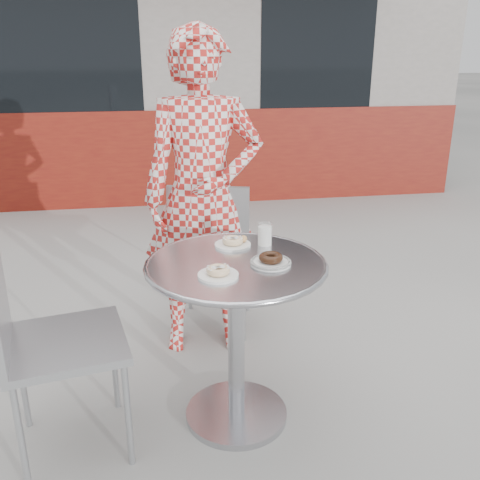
{
  "coord_description": "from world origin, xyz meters",
  "views": [
    {
      "loc": [
        -0.33,
        -2.03,
        1.63
      ],
      "look_at": [
        0.02,
        0.08,
        0.85
      ],
      "focal_mm": 40.0,
      "sensor_mm": 36.0,
      "label": 1
    }
  ],
  "objects": [
    {
      "name": "ground",
      "position": [
        0.0,
        0.0,
        0.0
      ],
      "size": [
        60.0,
        60.0,
        0.0
      ],
      "primitive_type": "plane",
      "color": "#A3A09B",
      "rests_on": "ground"
    },
    {
      "name": "storefront",
      "position": [
        -0.0,
        5.56,
        1.49
      ],
      "size": [
        6.02,
        4.55,
        3.0
      ],
      "color": "gray",
      "rests_on": "ground"
    },
    {
      "name": "bistro_table",
      "position": [
        -0.01,
        0.0,
        0.59
      ],
      "size": [
        0.77,
        0.77,
        0.78
      ],
      "rotation": [
        0.0,
        0.0,
        0.26
      ],
      "color": "silver",
      "rests_on": "ground"
    },
    {
      "name": "chair_far",
      "position": [
        -0.01,
        0.88,
        0.29
      ],
      "size": [
        0.53,
        0.54,
        0.93
      ],
      "rotation": [
        0.0,
        0.0,
        2.9
      ],
      "color": "#A7AAAF",
      "rests_on": "ground"
    },
    {
      "name": "chair_left",
      "position": [
        -0.73,
        -0.07,
        0.3
      ],
      "size": [
        0.55,
        0.55,
        0.98
      ],
      "rotation": [
        0.0,
        0.0,
        1.77
      ],
      "color": "#A7AAAF",
      "rests_on": "ground"
    },
    {
      "name": "seated_person",
      "position": [
        -0.08,
        0.7,
        0.87
      ],
      "size": [
        0.65,
        0.45,
        1.74
      ],
      "primitive_type": "imported",
      "rotation": [
        0.0,
        0.0,
        -0.05
      ],
      "color": "#B4201B",
      "rests_on": "ground"
    },
    {
      "name": "plate_far",
      "position": [
        0.0,
        0.2,
        0.79
      ],
      "size": [
        0.16,
        0.16,
        0.04
      ],
      "rotation": [
        0.0,
        0.0,
        -0.11
      ],
      "color": "white",
      "rests_on": "bistro_table"
    },
    {
      "name": "plate_near",
      "position": [
        -0.1,
        -0.13,
        0.79
      ],
      "size": [
        0.16,
        0.16,
        0.04
      ],
      "rotation": [
        0.0,
        0.0,
        0.13
      ],
      "color": "white",
      "rests_on": "bistro_table"
    },
    {
      "name": "plate_checker",
      "position": [
        0.13,
        -0.04,
        0.79
      ],
      "size": [
        0.17,
        0.17,
        0.04
      ],
      "rotation": [
        0.0,
        0.0,
        -0.34
      ],
      "color": "white",
      "rests_on": "bistro_table"
    },
    {
      "name": "milk_cup",
      "position": [
        0.15,
        0.19,
        0.82
      ],
      "size": [
        0.07,
        0.07,
        0.1
      ],
      "rotation": [
        0.0,
        0.0,
        -0.16
      ],
      "color": "white",
      "rests_on": "bistro_table"
    }
  ]
}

